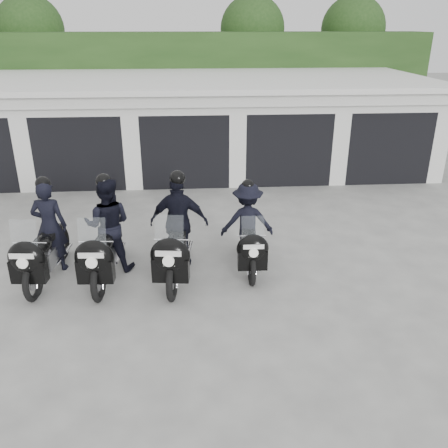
{
  "coord_description": "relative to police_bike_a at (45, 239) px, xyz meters",
  "views": [
    {
      "loc": [
        0.17,
        -8.27,
        4.64
      ],
      "look_at": [
        0.77,
        0.14,
        1.05
      ],
      "focal_mm": 38.0,
      "sensor_mm": 36.0,
      "label": 1
    }
  ],
  "objects": [
    {
      "name": "police_bike_c",
      "position": [
        2.56,
        0.0,
        0.1
      ],
      "size": [
        1.22,
        2.44,
        2.12
      ],
      "rotation": [
        0.0,
        0.0,
        -0.11
      ],
      "color": "black",
      "rests_on": "ground"
    },
    {
      "name": "police_bike_b",
      "position": [
        1.17,
        0.04,
        0.07
      ],
      "size": [
        0.97,
        2.39,
        2.08
      ],
      "rotation": [
        0.0,
        0.0,
        -0.05
      ],
      "color": "black",
      "rests_on": "ground"
    },
    {
      "name": "background_vegetation",
      "position": [
        3.06,
        12.7,
        1.97
      ],
      "size": [
        20.0,
        3.9,
        5.8
      ],
      "color": "#1D3A15",
      "rests_on": "ground"
    },
    {
      "name": "police_bike_d",
      "position": [
        3.97,
        0.3,
        -0.03
      ],
      "size": [
        1.1,
        2.09,
        1.82
      ],
      "rotation": [
        0.0,
        0.0,
        -0.02
      ],
      "color": "black",
      "rests_on": "ground"
    },
    {
      "name": "ground",
      "position": [
        2.68,
        -0.22,
        -0.8
      ],
      "size": [
        80.0,
        80.0,
        0.0
      ],
      "primitive_type": "plane",
      "color": "#A2A19C",
      "rests_on": "ground"
    },
    {
      "name": "police_bike_a",
      "position": [
        0.0,
        0.0,
        0.0
      ],
      "size": [
        0.81,
        2.32,
        2.02
      ],
      "rotation": [
        0.0,
        0.0,
        -0.09
      ],
      "color": "black",
      "rests_on": "ground"
    },
    {
      "name": "garage_block",
      "position": [
        2.68,
        7.84,
        0.62
      ],
      "size": [
        16.4,
        6.8,
        2.96
      ],
      "color": "silver",
      "rests_on": "ground"
    }
  ]
}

